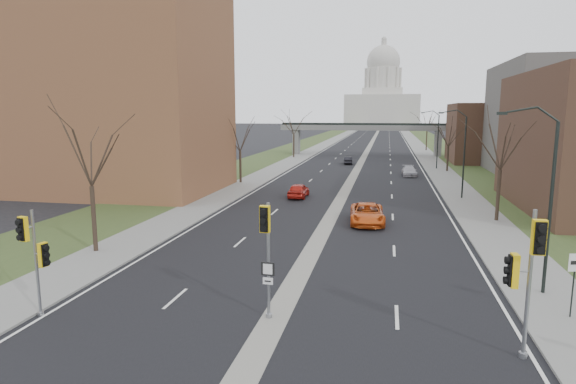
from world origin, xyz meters
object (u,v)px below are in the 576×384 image
(speed_limit_sign, at_px, (574,274))
(car_right_near, at_px, (367,214))
(signal_pole_right, at_px, (527,264))
(car_right_mid, at_px, (409,171))
(car_left_far, at_px, (348,160))
(car_left_near, at_px, (299,190))
(signal_pole_median, at_px, (266,240))
(signal_pole_left, at_px, (34,249))

(speed_limit_sign, bearing_deg, car_right_near, 104.88)
(signal_pole_right, distance_m, car_right_near, 21.17)
(car_right_mid, bearing_deg, speed_limit_sign, -86.23)
(speed_limit_sign, distance_m, car_left_far, 61.24)
(signal_pole_right, xyz_separation_m, car_right_near, (-6.08, 20.10, -2.71))
(car_left_near, bearing_deg, car_right_mid, -120.57)
(car_right_near, distance_m, car_right_mid, 30.05)
(speed_limit_sign, bearing_deg, signal_pole_median, 177.61)
(signal_pole_left, xyz_separation_m, car_right_near, (12.68, 20.39, -2.23))
(signal_pole_left, height_order, car_left_far, signal_pole_left)
(speed_limit_sign, distance_m, car_left_near, 31.04)
(car_right_near, bearing_deg, car_left_far, 92.31)
(signal_pole_right, height_order, car_left_near, signal_pole_right)
(speed_limit_sign, relative_size, car_right_near, 0.49)
(car_left_near, bearing_deg, signal_pole_median, 98.28)
(car_left_near, bearing_deg, speed_limit_sign, 122.19)
(signal_pole_right, relative_size, car_left_far, 1.43)
(car_left_near, bearing_deg, signal_pole_right, 114.17)
(signal_pole_left, distance_m, car_right_mid, 53.00)
(signal_pole_right, distance_m, car_right_mid, 49.94)
(signal_pole_right, relative_size, car_left_near, 1.24)
(car_right_near, bearing_deg, signal_pole_right, -77.44)
(signal_pole_left, height_order, speed_limit_sign, signal_pole_left)
(signal_pole_right, height_order, car_left_far, signal_pole_right)
(signal_pole_median, height_order, car_left_near, signal_pole_median)
(signal_pole_median, distance_m, car_right_mid, 49.13)
(car_right_mid, bearing_deg, signal_pole_median, -101.03)
(car_left_far, relative_size, car_right_mid, 0.81)
(car_right_near, bearing_deg, signal_pole_left, -126.13)
(car_left_near, bearing_deg, car_left_far, -93.52)
(signal_pole_left, xyz_separation_m, car_right_mid, (17.06, 50.13, -2.34))
(signal_pole_left, relative_size, car_right_near, 0.83)
(signal_pole_right, distance_m, speed_limit_sign, 5.21)
(signal_pole_median, relative_size, car_left_far, 1.32)
(signal_pole_left, relative_size, car_right_mid, 1.01)
(speed_limit_sign, bearing_deg, car_left_far, 88.80)
(signal_pole_left, bearing_deg, signal_pole_right, 12.43)
(car_right_near, xyz_separation_m, car_right_mid, (4.38, 29.73, -0.11))
(signal_pole_median, xyz_separation_m, car_right_mid, (7.67, 48.45, -2.76))
(speed_limit_sign, xyz_separation_m, car_right_near, (-9.04, 16.08, -1.23))
(car_right_mid, bearing_deg, signal_pole_right, -90.08)
(signal_pole_median, height_order, car_left_far, signal_pole_median)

